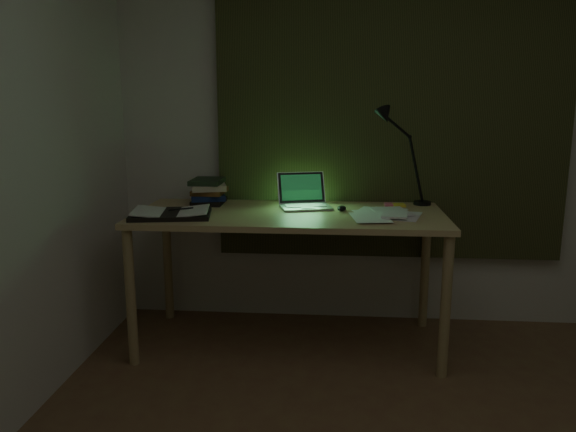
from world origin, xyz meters
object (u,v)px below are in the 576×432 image
object	(u,v)px
book_stack	(208,191)
loose_papers	(386,215)
desk_lamp	(424,159)
desk	(290,279)
open_textbook	(171,213)
laptop	(306,191)

from	to	relation	value
book_stack	loose_papers	world-z (taller)	book_stack
desk_lamp	book_stack	bearing A→B (deg)	171.94
desk	open_textbook	size ratio (longest dim) A/B	4.11
laptop	book_stack	distance (m)	0.63
desk	open_textbook	world-z (taller)	open_textbook
desk_lamp	laptop	bearing A→B (deg)	-176.89
desk	loose_papers	world-z (taller)	loose_papers
book_stack	laptop	bearing A→B (deg)	-10.00
book_stack	desk_lamp	size ratio (longest dim) A/B	0.43
desk	book_stack	bearing A→B (deg)	155.87
desk	book_stack	size ratio (longest dim) A/B	7.20
open_textbook	loose_papers	distance (m)	1.21
open_textbook	book_stack	distance (m)	0.43
open_textbook	desk_lamp	size ratio (longest dim) A/B	0.76
book_stack	loose_papers	bearing A→B (deg)	-15.70
open_textbook	desk	bearing A→B (deg)	4.71
laptop	desk_lamp	bearing A→B (deg)	-0.93
laptop	loose_papers	xyz separation A→B (m)	(0.46, -0.19, -0.10)
laptop	desk_lamp	size ratio (longest dim) A/B	0.58
laptop	open_textbook	size ratio (longest dim) A/B	0.76
open_textbook	loose_papers	bearing A→B (deg)	-4.63
desk	loose_papers	xyz separation A→B (m)	(0.55, -0.06, 0.42)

